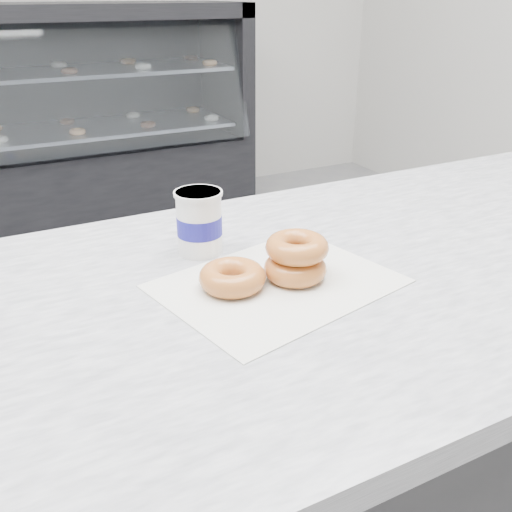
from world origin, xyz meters
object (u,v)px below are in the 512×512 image
at_px(donut_single, 232,277).
at_px(donut_stack, 296,258).
at_px(counter, 263,498).
at_px(coffee_cup, 199,222).
at_px(display_case, 38,149).

xyz_separation_m(donut_single, donut_stack, (0.10, -0.02, 0.02)).
bearing_deg(donut_stack, donut_single, 171.47).
height_order(donut_single, donut_stack, donut_stack).
relative_size(counter, coffee_cup, 28.24).
bearing_deg(counter, donut_stack, -4.44).
xyz_separation_m(display_case, coffee_cup, (-0.04, -2.56, 0.46)).
distance_m(counter, display_case, 2.72).
distance_m(counter, coffee_cup, 0.53).
relative_size(donut_stack, coffee_cup, 1.07).
bearing_deg(display_case, counter, -90.00).
xyz_separation_m(counter, donut_stack, (0.05, -0.00, 0.48)).
height_order(display_case, donut_stack, display_case).
distance_m(display_case, donut_stack, 2.76).
relative_size(counter, display_case, 1.28).
relative_size(counter, donut_stack, 26.40).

